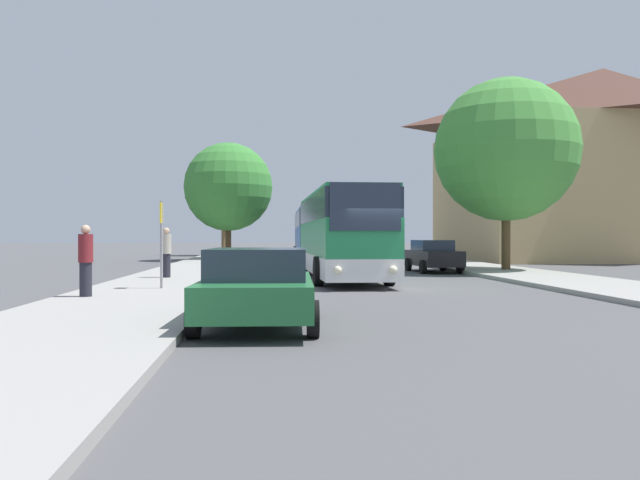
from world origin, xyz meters
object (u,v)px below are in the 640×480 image
at_px(bus_front, 341,234).
at_px(parked_car_left_curb, 258,286).
at_px(tree_right_near, 506,150).
at_px(bus_middle, 316,235).
at_px(tree_left_far, 224,188).
at_px(pedestrian_waiting_near, 86,260).
at_px(parked_car_right_near, 433,255).
at_px(tree_left_near, 228,187).
at_px(parked_car_right_far, 367,249).
at_px(pedestrian_waiting_far, 166,252).
at_px(bus_stop_sign, 161,234).

distance_m(bus_front, parked_car_left_curb, 13.00).
bearing_deg(bus_front, tree_right_near, 24.16).
relative_size(bus_middle, tree_left_far, 1.43).
height_order(pedestrian_waiting_near, tree_left_far, tree_left_far).
relative_size(parked_car_right_near, tree_left_near, 0.51).
bearing_deg(tree_right_near, parked_car_right_far, 100.21).
xyz_separation_m(tree_left_near, tree_left_far, (-1.08, 11.29, 0.76)).
distance_m(parked_car_right_near, pedestrian_waiting_far, 12.50).
relative_size(bus_front, bus_middle, 1.01).
bearing_deg(tree_left_far, bus_stop_sign, -88.95).
xyz_separation_m(bus_stop_sign, pedestrian_waiting_far, (-0.63, 4.89, -0.65)).
xyz_separation_m(parked_car_right_near, pedestrian_waiting_far, (-11.43, -5.06, 0.30)).
height_order(bus_middle, bus_stop_sign, bus_middle).
bearing_deg(parked_car_right_near, bus_stop_sign, 40.61).
bearing_deg(tree_left_near, bus_front, -74.10).
height_order(parked_car_right_near, pedestrian_waiting_near, pedestrian_waiting_near).
xyz_separation_m(bus_middle, parked_car_left_curb, (-3.27, -27.45, -1.01)).
bearing_deg(pedestrian_waiting_far, bus_stop_sign, -151.97).
height_order(bus_middle, tree_left_far, tree_left_far).
relative_size(bus_middle, parked_car_right_near, 2.75).
bearing_deg(tree_left_far, pedestrian_waiting_near, -91.20).
relative_size(parked_car_right_far, tree_right_near, 0.48).
height_order(pedestrian_waiting_near, tree_right_near, tree_right_near).
xyz_separation_m(parked_car_right_far, pedestrian_waiting_near, (-12.14, -30.54, 0.31)).
height_order(bus_front, tree_right_near, tree_right_near).
relative_size(bus_front, pedestrian_waiting_near, 6.30).
xyz_separation_m(parked_car_right_far, bus_stop_sign, (-10.67, -28.12, 0.98)).
bearing_deg(parked_car_right_near, tree_left_far, -68.52).
bearing_deg(bus_front, parked_car_right_near, 41.45).
xyz_separation_m(parked_car_left_curb, bus_stop_sign, (-2.91, 7.05, 0.98)).
distance_m(bus_stop_sign, tree_left_near, 25.20).
relative_size(parked_car_left_curb, tree_left_far, 0.56).
bearing_deg(tree_left_near, pedestrian_waiting_near, -93.95).
xyz_separation_m(bus_front, pedestrian_waiting_near, (-7.42, -7.97, -0.70)).
bearing_deg(tree_left_near, bus_stop_sign, -90.95).
height_order(parked_car_left_curb, pedestrian_waiting_near, pedestrian_waiting_near).
bearing_deg(bus_middle, tree_right_near, -53.34).
distance_m(parked_car_right_near, bus_stop_sign, 14.71).
distance_m(pedestrian_waiting_far, tree_left_far, 31.74).
relative_size(parked_car_right_near, bus_stop_sign, 1.60).
relative_size(bus_front, parked_car_left_curb, 2.58).
distance_m(parked_car_left_curb, tree_right_near, 20.39).
bearing_deg(parked_car_left_curb, tree_right_near, 58.38).
distance_m(pedestrian_waiting_near, tree_right_near, 19.99).
bearing_deg(tree_right_near, bus_middle, 125.42).
bearing_deg(bus_middle, pedestrian_waiting_far, -112.45).
relative_size(bus_middle, pedestrian_waiting_near, 6.25).
bearing_deg(tree_left_far, parked_car_right_near, -66.46).
bearing_deg(parked_car_left_curb, tree_left_far, 97.36).
relative_size(parked_car_right_far, bus_stop_sign, 1.66).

